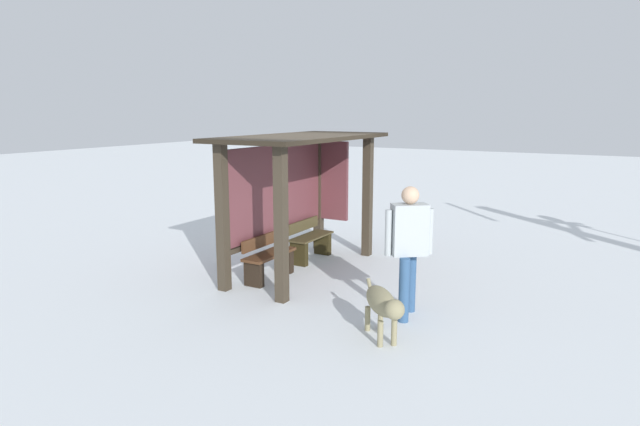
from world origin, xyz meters
TOP-DOWN VIEW (x-y plane):
  - ground_plane at (0.00, 0.00)m, footprint 60.00×60.00m
  - bus_shelter at (0.10, 0.20)m, footprint 3.54×1.63m
  - bench_left_inside at (-0.68, 0.26)m, footprint 1.08×0.37m
  - bench_center_inside at (0.68, 0.26)m, footprint 1.08×0.38m
  - person_walking at (-1.14, -2.34)m, footprint 0.61×0.58m
  - dog at (-2.02, -2.35)m, footprint 0.88×0.81m

SIDE VIEW (x-z plane):
  - ground_plane at x=0.00m, z-range 0.00..0.00m
  - bench_left_inside at x=-0.68m, z-range -0.03..0.70m
  - bench_center_inside at x=0.68m, z-range -0.04..0.71m
  - dog at x=-2.02m, z-range 0.13..0.79m
  - person_walking at x=-1.14m, z-range 0.17..1.96m
  - bus_shelter at x=0.10m, z-range 0.51..2.87m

